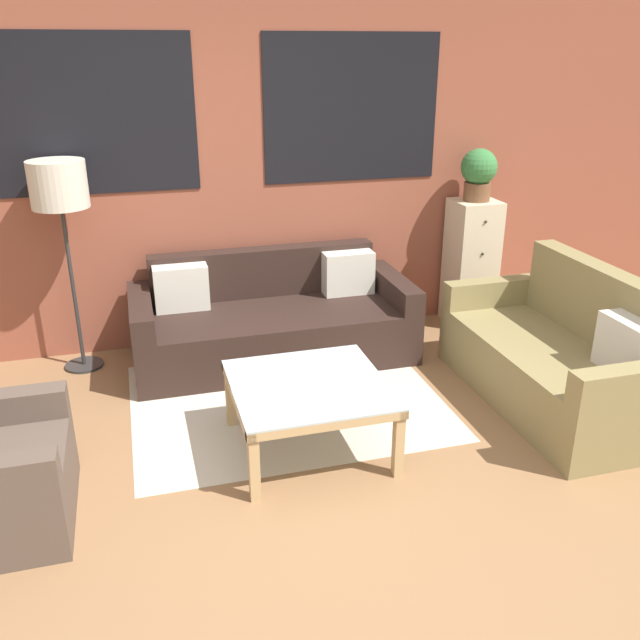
% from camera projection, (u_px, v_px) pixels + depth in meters
% --- Properties ---
extents(ground_plane, '(16.00, 16.00, 0.00)m').
position_uv_depth(ground_plane, '(318.00, 512.00, 3.52)').
color(ground_plane, '#8E6642').
extents(wall_back_brick, '(8.40, 0.09, 2.80)m').
position_uv_depth(wall_back_brick, '(231.00, 165.00, 5.16)').
color(wall_back_brick, brown).
rests_on(wall_back_brick, ground_plane).
extents(rug, '(2.06, 1.65, 0.00)m').
position_uv_depth(rug, '(286.00, 401.00, 4.62)').
color(rug, beige).
rests_on(rug, ground_plane).
extents(couch_dark, '(2.09, 0.88, 0.78)m').
position_uv_depth(couch_dark, '(272.00, 322.00, 5.20)').
color(couch_dark, black).
rests_on(couch_dark, ground_plane).
extents(settee_vintage, '(0.80, 1.69, 0.92)m').
position_uv_depth(settee_vintage, '(558.00, 359.00, 4.51)').
color(settee_vintage, olive).
rests_on(settee_vintage, ground_plane).
extents(coffee_table, '(0.89, 0.89, 0.44)m').
position_uv_depth(coffee_table, '(309.00, 393.00, 3.94)').
color(coffee_table, silver).
rests_on(coffee_table, ground_plane).
extents(floor_lamp, '(0.39, 0.39, 1.54)m').
position_uv_depth(floor_lamp, '(59.00, 192.00, 4.62)').
color(floor_lamp, '#2D2D2D').
rests_on(floor_lamp, ground_plane).
extents(drawer_cabinet, '(0.37, 0.38, 1.07)m').
position_uv_depth(drawer_cabinet, '(471.00, 263.00, 5.75)').
color(drawer_cabinet, beige).
rests_on(drawer_cabinet, ground_plane).
extents(potted_plant, '(0.29, 0.29, 0.42)m').
position_uv_depth(potted_plant, '(479.00, 172.00, 5.47)').
color(potted_plant, brown).
rests_on(potted_plant, drawer_cabinet).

